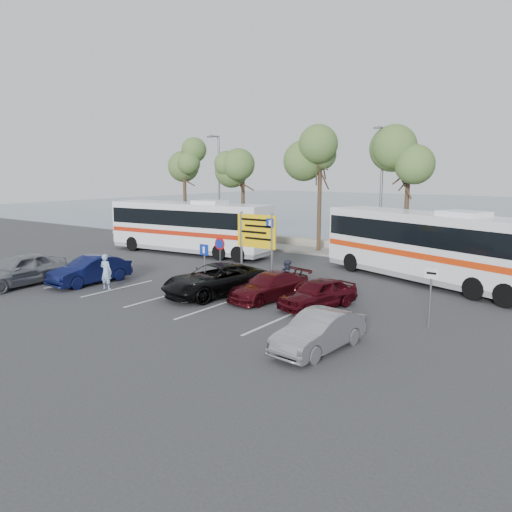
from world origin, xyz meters
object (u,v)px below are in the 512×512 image
Objects in this scene: pedestrian_far at (288,277)px; suv_black at (216,280)px; car_silver_a at (19,270)px; car_maroon at (269,286)px; street_lamp_left at (218,184)px; coach_bus_right at (429,249)px; car_red at (318,293)px; street_lamp_right at (381,187)px; direction_sign at (256,237)px; pedestrian_near at (106,272)px; car_blue at (90,270)px; car_silver_b at (319,331)px; coach_bus_left at (189,229)px.

suv_black is at bearing 97.28° from pedestrian_far.
car_silver_a is 2.92× the size of pedestrian_far.
car_maroon is 0.80× the size of suv_black.
street_lamp_left is 0.66× the size of coach_bus_right.
car_red is at bearing 12.72° from car_maroon.
street_lamp_right is 5.05× the size of pedestrian_far.
direction_sign is 4.96m from car_red.
pedestrian_near is (-7.32, -2.93, 0.26)m from car_maroon.
car_silver_a is 4.51m from pedestrian_near.
car_blue reaches higher than car_red.
pedestrian_far is (2.59, 1.99, 0.10)m from suv_black.
car_maroon is (1.90, -1.70, -1.84)m from direction_sign.
suv_black reaches higher than car_red.
car_maroon is at bearing -90.48° from street_lamp_right.
street_lamp_right is at bearing 51.63° from car_silver_a.
direction_sign is at bearing 30.73° from car_silver_a.
car_silver_a is at bearing -135.17° from car_blue.
pedestrian_near is at bearing -143.13° from suv_black.
street_lamp_left is at bearing 165.05° from coach_bus_right.
car_blue is (2.40, 2.30, -0.11)m from car_silver_a.
car_red is 0.72× the size of suv_black.
direction_sign is 0.72× the size of suv_black.
car_silver_b is at bearing -5.80° from car_blue.
direction_sign reaches higher than pedestrian_near.
car_maroon is 2.40m from car_red.
car_blue is at bearing -121.71° from street_lamp_right.
car_silver_a reaches higher than car_red.
coach_bus_right is 2.40× the size of suv_black.
car_maroon is at bearing 19.19° from car_silver_a.
car_red is (11.36, 2.64, -0.06)m from car_blue.
car_blue is 1.02× the size of car_maroon.
suv_black is (6.56, 1.88, 0.02)m from car_blue.
direction_sign is at bearing 32.60° from car_blue.
direction_sign is (11.00, -10.32, -2.17)m from street_lamp_left.
pedestrian_far is at bearing -125.76° from coach_bus_right.
coach_bus_right is 20.17m from car_silver_a.
street_lamp_left reaches higher than coach_bus_left.
street_lamp_left is at bearing 157.78° from car_red.
suv_black is (8.95, -7.81, -1.00)m from coach_bus_left.
street_lamp_right is 2.23× the size of direction_sign.
coach_bus_right is 7.59× the size of pedestrian_far.
car_red is (4.30, -1.70, -1.81)m from direction_sign.
pedestrian_near is (1.64, -0.29, 0.17)m from car_blue.
street_lamp_left is at bearing 180.00° from street_lamp_right.
street_lamp_left is 2.21× the size of car_red.
car_red is at bearing -21.56° from direction_sign.
car_silver_b is at bearing -29.08° from car_maroon.
coach_bus_right is at bearing 89.26° from car_red.
car_maroon is 2.55× the size of pedestrian_far.
suv_black is at bearing -50.61° from street_lamp_left.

